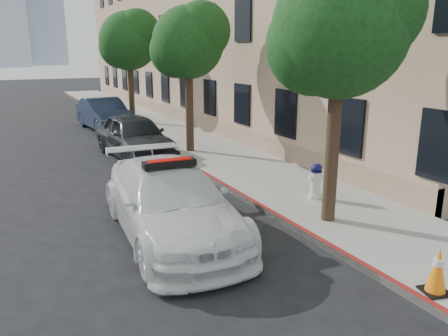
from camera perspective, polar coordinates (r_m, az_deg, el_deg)
ground at (r=10.50m, az=-6.29°, el=-6.49°), size 120.00×120.00×0.00m
sidewalk at (r=20.75m, az=-6.93°, el=4.44°), size 3.20×50.00×0.15m
curb_strip at (r=20.28m, az=-11.02°, el=4.03°), size 0.12×50.00×0.15m
building at (r=27.28m, az=0.46°, el=17.43°), size 8.00×36.00×10.00m
tree_near at (r=9.57m, az=15.12°, el=17.18°), size 2.92×2.82×5.62m
tree_mid at (r=16.42m, az=-4.59°, el=16.09°), size 2.77×2.64×5.43m
tree_far at (r=24.01m, az=-12.29°, el=15.98°), size 3.10×3.00×5.81m
police_car at (r=9.27m, az=-6.98°, el=-4.37°), size 2.50×5.43×1.69m
parked_car_mid at (r=16.53m, az=-11.60°, el=4.12°), size 2.21×4.82×1.60m
parked_car_far at (r=22.84m, az=-15.34°, el=6.80°), size 2.08×4.91×1.58m
fire_hydrant at (r=11.46m, az=11.90°, el=-1.72°), size 0.39×0.35×0.92m
traffic_cone at (r=7.72m, az=26.12°, el=-11.94°), size 0.49×0.49×0.76m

